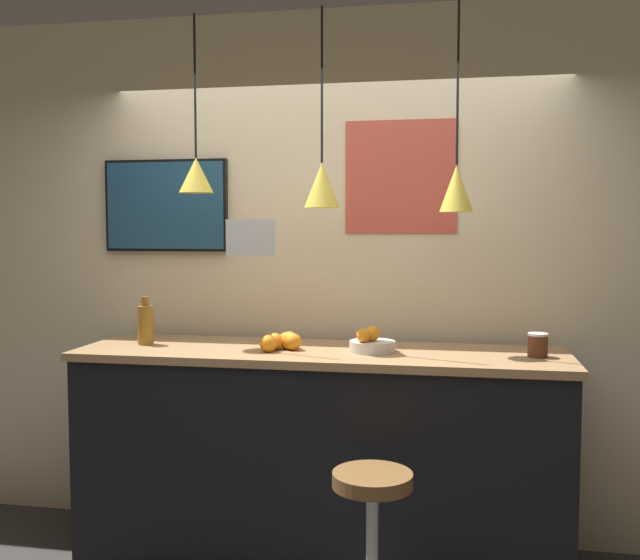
{
  "coord_description": "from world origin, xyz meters",
  "views": [
    {
      "loc": [
        0.65,
        -2.75,
        1.71
      ],
      "look_at": [
        0.0,
        0.71,
        1.46
      ],
      "focal_mm": 40.0,
      "sensor_mm": 36.0,
      "label": 1
    }
  ],
  "objects_px": {
    "fruit_bowl": "(372,343)",
    "mounted_tv": "(166,206)",
    "bar_stool": "(372,533)",
    "spread_jar": "(538,345)",
    "juice_bottle": "(145,324)"
  },
  "relations": [
    {
      "from": "juice_bottle",
      "to": "fruit_bowl",
      "type": "bearing_deg",
      "value": -0.22
    },
    {
      "from": "bar_stool",
      "to": "spread_jar",
      "type": "height_order",
      "value": "spread_jar"
    },
    {
      "from": "spread_jar",
      "to": "mounted_tv",
      "type": "xyz_separation_m",
      "value": [
        -2.02,
        0.4,
        0.68
      ]
    },
    {
      "from": "spread_jar",
      "to": "mounted_tv",
      "type": "bearing_deg",
      "value": 168.9
    },
    {
      "from": "bar_stool",
      "to": "spread_jar",
      "type": "bearing_deg",
      "value": 41.87
    },
    {
      "from": "juice_bottle",
      "to": "mounted_tv",
      "type": "bearing_deg",
      "value": 96.32
    },
    {
      "from": "fruit_bowl",
      "to": "mounted_tv",
      "type": "bearing_deg",
      "value": 161.99
    },
    {
      "from": "spread_jar",
      "to": "mounted_tv",
      "type": "distance_m",
      "value": 2.17
    },
    {
      "from": "spread_jar",
      "to": "fruit_bowl",
      "type": "bearing_deg",
      "value": -179.67
    },
    {
      "from": "fruit_bowl",
      "to": "spread_jar",
      "type": "height_order",
      "value": "fruit_bowl"
    },
    {
      "from": "bar_stool",
      "to": "mounted_tv",
      "type": "bearing_deg",
      "value": 141.81
    },
    {
      "from": "spread_jar",
      "to": "mounted_tv",
      "type": "relative_size",
      "value": 0.16
    },
    {
      "from": "juice_bottle",
      "to": "mounted_tv",
      "type": "distance_m",
      "value": 0.74
    },
    {
      "from": "bar_stool",
      "to": "fruit_bowl",
      "type": "bearing_deg",
      "value": 97.13
    },
    {
      "from": "bar_stool",
      "to": "fruit_bowl",
      "type": "distance_m",
      "value": 0.93
    }
  ]
}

